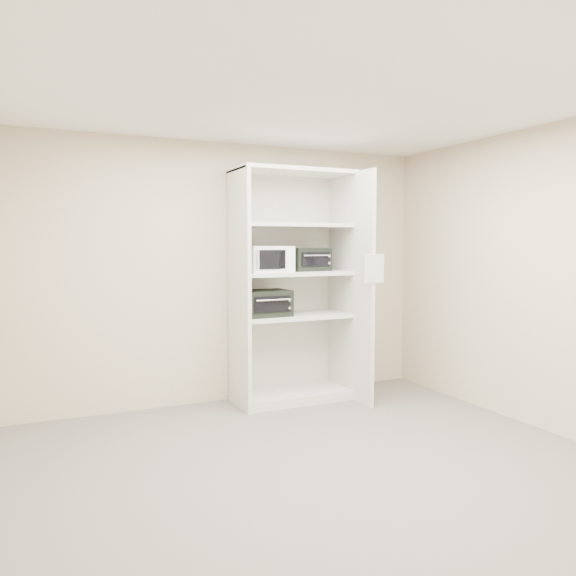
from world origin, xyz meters
name	(u,v)px	position (x,y,z in m)	size (l,w,h in m)	color
floor	(314,467)	(0.00, 0.00, 0.00)	(4.50, 4.00, 0.01)	#655F57
ceiling	(315,96)	(0.00, 0.00, 2.70)	(4.50, 4.00, 0.01)	white
wall_back	(227,273)	(0.00, 2.00, 1.35)	(4.50, 0.02, 2.70)	beige
wall_front	(542,320)	(0.00, -2.00, 1.35)	(4.50, 0.02, 2.70)	beige
wall_right	(538,278)	(2.25, 0.00, 1.35)	(0.02, 4.00, 2.70)	beige
shelving_unit	(296,294)	(0.67, 1.70, 1.13)	(1.24, 0.92, 2.42)	beige
microwave	(269,259)	(0.33, 1.66, 1.50)	(0.44, 0.33, 0.26)	white
toaster_oven_upper	(307,259)	(0.81, 1.73, 1.49)	(0.42, 0.32, 0.24)	black
toaster_oven_lower	(265,303)	(0.29, 1.67, 1.05)	(0.48, 0.36, 0.27)	black
paper_sign	(374,269)	(1.22, 1.07, 1.41)	(0.22, 0.01, 0.28)	white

